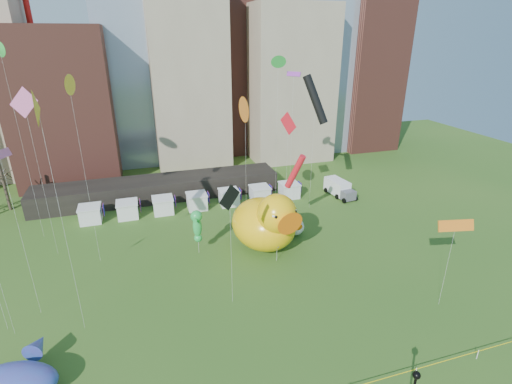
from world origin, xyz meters
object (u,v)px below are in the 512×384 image
object	(u,v)px
big_duck	(266,222)
small_duck	(294,226)
seahorse_green	(197,224)
whale_inflatable	(18,378)
seahorse_purple	(278,231)
box_truck	(339,188)

from	to	relation	value
big_duck	small_duck	size ratio (longest dim) A/B	2.89
small_duck	seahorse_green	size ratio (longest dim) A/B	0.67
big_duck	whale_inflatable	bearing A→B (deg)	-164.06
seahorse_purple	whale_inflatable	world-z (taller)	seahorse_purple
seahorse_green	seahorse_purple	distance (m)	9.49
seahorse_purple	box_truck	bearing A→B (deg)	37.26
small_duck	box_truck	world-z (taller)	small_duck
small_duck	big_duck	bearing A→B (deg)	-147.43
box_truck	big_duck	bearing A→B (deg)	-151.67
seahorse_green	box_truck	size ratio (longest dim) A/B	0.92
big_duck	whale_inflatable	world-z (taller)	big_duck
seahorse_purple	whale_inflatable	size ratio (longest dim) A/B	0.71
seahorse_purple	box_truck	distance (m)	22.79
seahorse_purple	whale_inflatable	distance (m)	26.74
big_duck	box_truck	size ratio (longest dim) A/B	1.78
seahorse_green	whale_inflatable	distance (m)	22.22
small_duck	seahorse_purple	bearing A→B (deg)	-122.05
big_duck	box_truck	distance (m)	20.92
big_duck	seahorse_green	world-z (taller)	big_duck
small_duck	whale_inflatable	world-z (taller)	small_duck
whale_inflatable	small_duck	bearing A→B (deg)	45.90
seahorse_purple	box_truck	xyz separation A→B (m)	(16.50, 15.50, -2.61)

